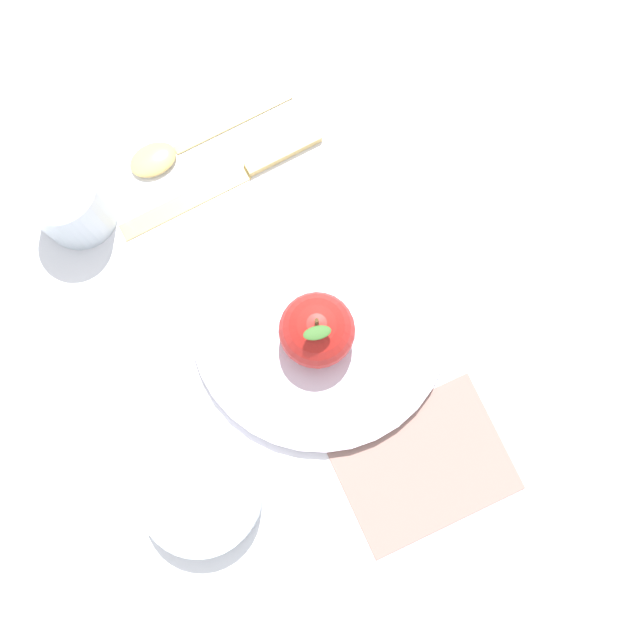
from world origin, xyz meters
The scene contains 8 objects.
ground_plane centered at (0.00, 0.00, 0.00)m, with size 2.40×2.40×0.00m, color silver.
dinner_plate centered at (0.03, 0.02, 0.01)m, with size 0.24×0.24×0.02m.
apple centered at (0.05, 0.02, 0.05)m, with size 0.07×0.07×0.08m.
side_bowl centered at (0.19, -0.09, 0.02)m, with size 0.11×0.11×0.04m.
cup centered at (-0.09, -0.21, 0.04)m, with size 0.07×0.07×0.08m.
knife centered at (-0.12, -0.05, 0.00)m, with size 0.11×0.20×0.01m.
spoon centered at (-0.15, -0.12, 0.01)m, with size 0.10×0.17×0.01m.
linen_napkin centered at (0.17, 0.11, 0.00)m, with size 0.12×0.15×0.00m, color gray.
Camera 1 is at (0.17, 0.02, 0.74)m, focal length 44.28 mm.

